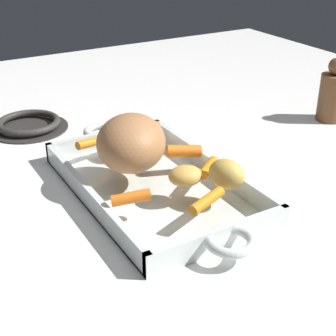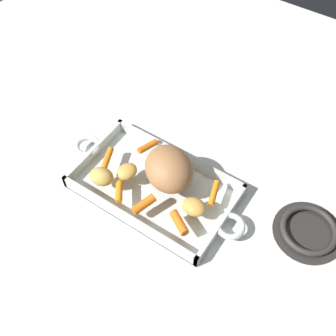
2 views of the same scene
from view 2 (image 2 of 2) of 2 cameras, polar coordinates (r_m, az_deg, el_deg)
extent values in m
plane|color=silver|center=(0.96, -1.88, -2.97)|extent=(1.74, 1.74, 0.00)
cube|color=silver|center=(0.96, -1.89, -2.87)|extent=(0.36, 0.22, 0.01)
cube|color=silver|center=(0.91, -5.66, -6.94)|extent=(0.36, 0.01, 0.03)
cube|color=silver|center=(1.00, 1.48, 1.70)|extent=(0.36, 0.01, 0.03)
cube|color=silver|center=(1.02, -10.04, 2.18)|extent=(0.01, 0.22, 0.03)
cube|color=silver|center=(0.91, 7.35, -7.54)|extent=(0.01, 0.22, 0.03)
torus|color=silver|center=(1.02, -10.98, 2.98)|extent=(0.06, 0.06, 0.01)
torus|color=silver|center=(0.90, 8.54, -7.87)|extent=(0.06, 0.06, 0.01)
ellipsoid|color=#A46E43|center=(0.90, 0.13, -0.11)|extent=(0.16, 0.15, 0.08)
cylinder|color=orange|center=(0.89, -3.35, -5.00)|extent=(0.04, 0.06, 0.02)
cylinder|color=orange|center=(0.99, -2.79, 2.98)|extent=(0.03, 0.06, 0.02)
cylinder|color=orange|center=(0.92, -6.74, -3.26)|extent=(0.04, 0.05, 0.02)
cylinder|color=orange|center=(0.87, 1.54, -7.49)|extent=(0.06, 0.05, 0.02)
cylinder|color=orange|center=(0.97, -8.37, 1.17)|extent=(0.04, 0.07, 0.01)
cylinder|color=orange|center=(0.92, 6.34, -3.44)|extent=(0.03, 0.06, 0.02)
ellipsoid|color=gold|center=(0.88, 3.61, -5.34)|extent=(0.06, 0.05, 0.03)
ellipsoid|color=gold|center=(0.93, -9.10, -1.18)|extent=(0.06, 0.06, 0.04)
ellipsoid|color=gold|center=(0.94, -5.65, -0.49)|extent=(0.05, 0.06, 0.03)
cylinder|color=#282623|center=(0.95, 18.65, -8.29)|extent=(0.15, 0.15, 0.01)
torus|color=#2D2B28|center=(0.95, 18.81, -8.01)|extent=(0.12, 0.12, 0.01)
camera|label=1|loc=(1.25, -19.26, 31.84)|focal=54.29mm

